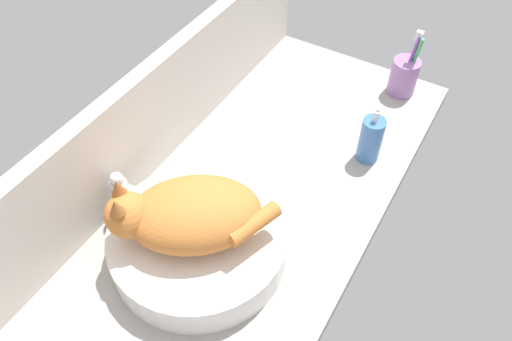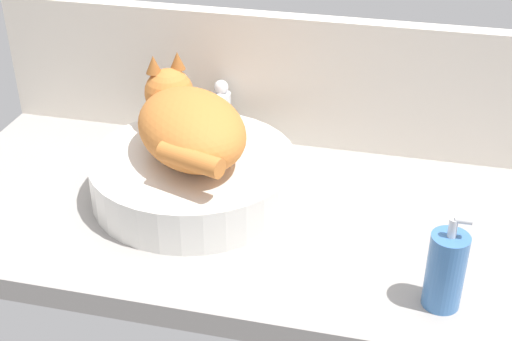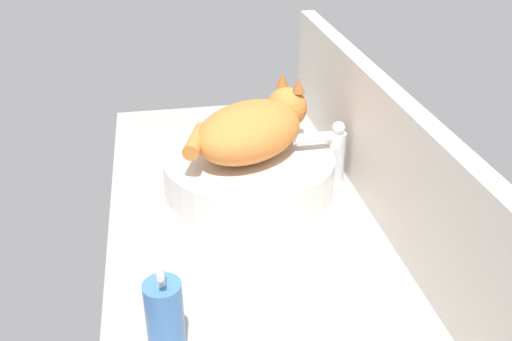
{
  "view_description": "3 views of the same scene",
  "coord_description": "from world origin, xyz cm",
  "px_view_note": "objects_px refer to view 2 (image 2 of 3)",
  "views": [
    {
      "loc": [
        -58.01,
        -36.36,
        87.72
      ],
      "look_at": [
        3.05,
        -0.29,
        7.79
      ],
      "focal_mm": 35.0,
      "sensor_mm": 36.0,
      "label": 1
    },
    {
      "loc": [
        18.88,
        -98.28,
        67.91
      ],
      "look_at": [
        -4.49,
        -0.65,
        7.85
      ],
      "focal_mm": 50.0,
      "sensor_mm": 36.0,
      "label": 2
    },
    {
      "loc": [
        86.77,
        -15.67,
        62.07
      ],
      "look_at": [
        -4.8,
        1.04,
        10.32
      ],
      "focal_mm": 40.0,
      "sensor_mm": 36.0,
      "label": 3
    }
  ],
  "objects_px": {
    "cat": "(188,124)",
    "soap_dispenser": "(446,270)",
    "sink_basin": "(194,176)",
    "faucet": "(220,113)"
  },
  "relations": [
    {
      "from": "cat",
      "to": "soap_dispenser",
      "type": "distance_m",
      "value": 0.48
    },
    {
      "from": "sink_basin",
      "to": "cat",
      "type": "bearing_deg",
      "value": 130.37
    },
    {
      "from": "cat",
      "to": "faucet",
      "type": "xyz_separation_m",
      "value": [
        0.01,
        0.17,
        -0.06
      ]
    },
    {
      "from": "cat",
      "to": "sink_basin",
      "type": "bearing_deg",
      "value": -49.63
    },
    {
      "from": "cat",
      "to": "soap_dispenser",
      "type": "height_order",
      "value": "cat"
    },
    {
      "from": "faucet",
      "to": "soap_dispenser",
      "type": "relative_size",
      "value": 0.91
    },
    {
      "from": "sink_basin",
      "to": "cat",
      "type": "distance_m",
      "value": 0.1
    },
    {
      "from": "sink_basin",
      "to": "cat",
      "type": "relative_size",
      "value": 1.18
    },
    {
      "from": "sink_basin",
      "to": "cat",
      "type": "height_order",
      "value": "cat"
    },
    {
      "from": "sink_basin",
      "to": "faucet",
      "type": "bearing_deg",
      "value": 90.83
    }
  ]
}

